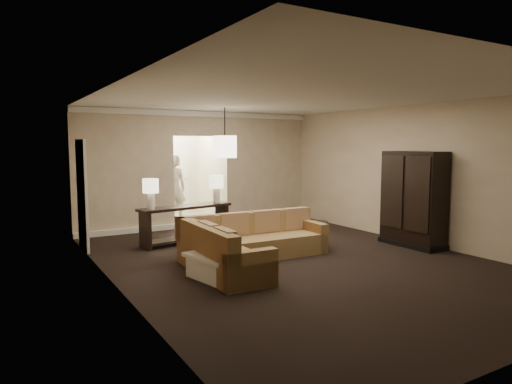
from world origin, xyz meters
TOP-DOWN VIEW (x-y plane):
  - ground at (0.00, 0.00)m, footprint 8.00×8.00m
  - wall_back at (0.00, 4.00)m, footprint 6.00×0.04m
  - wall_left at (-3.00, 0.00)m, footprint 0.04×8.00m
  - wall_right at (3.00, 0.00)m, footprint 0.04×8.00m
  - ceiling at (0.00, 0.00)m, footprint 6.00×8.00m
  - crown_molding at (0.00, 3.95)m, footprint 6.00×0.10m
  - baseboard at (0.00, 3.95)m, footprint 6.00×0.10m
  - side_door at (-2.97, 2.80)m, footprint 0.05×0.90m
  - foyer at (0.00, 5.34)m, footprint 1.44×2.02m
  - sectional_sofa at (-0.78, 0.32)m, footprint 2.69×2.13m
  - coffee_table at (-1.47, -0.20)m, footprint 1.09×1.09m
  - console_table at (-1.06, 2.37)m, footprint 2.02×0.76m
  - armoire at (2.69, -0.16)m, footprint 0.56×1.30m
  - drink_table at (1.02, 0.71)m, footprint 0.40×0.40m
  - table_lamp_left at (-1.82, 2.24)m, footprint 0.31×0.31m
  - table_lamp_right at (-0.31, 2.49)m, footprint 0.31×0.31m
  - pendant_light at (0.00, 2.70)m, footprint 0.38×0.38m
  - person at (-0.45, 4.72)m, footprint 0.72×0.50m

SIDE VIEW (x-z plane):
  - ground at x=0.00m, z-range 0.00..0.00m
  - baseboard at x=0.00m, z-range 0.00..0.12m
  - coffee_table at x=-1.47m, z-range 0.00..0.38m
  - sectional_sofa at x=-0.78m, z-range -0.08..0.71m
  - drink_table at x=1.02m, z-range 0.11..0.61m
  - console_table at x=-1.06m, z-range 0.07..0.84m
  - armoire at x=2.69m, z-range -0.04..1.83m
  - person at x=-0.45m, z-range 0.00..1.95m
  - side_door at x=-2.97m, z-range 0.00..2.10m
  - table_lamp_left at x=-1.82m, z-range 0.86..1.44m
  - table_lamp_right at x=-0.31m, z-range 0.86..1.44m
  - foyer at x=0.00m, z-range -0.10..2.70m
  - wall_back at x=0.00m, z-range 0.00..2.80m
  - wall_left at x=-3.00m, z-range 0.00..2.80m
  - wall_right at x=3.00m, z-range 0.00..2.80m
  - pendant_light at x=0.00m, z-range 1.41..2.50m
  - crown_molding at x=0.00m, z-range 2.67..2.79m
  - ceiling at x=0.00m, z-range 2.79..2.81m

